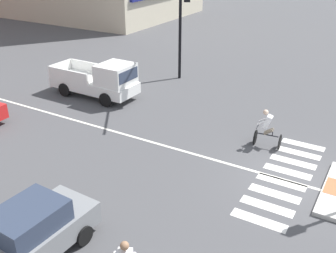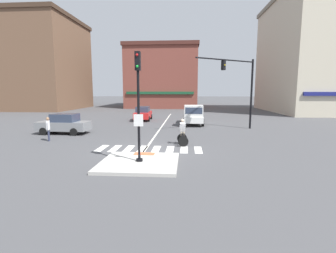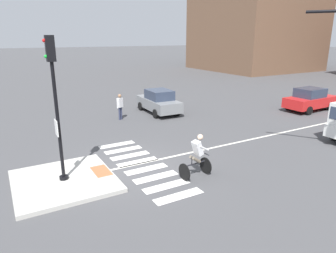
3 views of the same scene
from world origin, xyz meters
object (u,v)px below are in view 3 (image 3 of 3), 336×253
(signal_pole, at_px, (55,97))
(car_grey_cross_left, at_px, (159,101))
(pedestrian_at_curb_left, at_px, (120,105))
(car_red_westbound_distant, at_px, (310,99))
(cyclist, at_px, (197,155))

(signal_pole, xyz_separation_m, car_grey_cross_left, (-7.75, 8.09, -2.39))
(pedestrian_at_curb_left, bearing_deg, car_red_westbound_distant, 71.10)
(signal_pole, distance_m, cyclist, 5.48)
(pedestrian_at_curb_left, bearing_deg, cyclist, -3.25)
(signal_pole, distance_m, car_grey_cross_left, 11.45)
(car_grey_cross_left, bearing_deg, signal_pole, -46.24)
(car_red_westbound_distant, xyz_separation_m, car_grey_cross_left, (-4.79, -9.86, 0.00))
(car_grey_cross_left, bearing_deg, cyclist, -20.02)
(car_grey_cross_left, relative_size, cyclist, 2.47)
(car_red_westbound_distant, bearing_deg, pedestrian_at_curb_left, -108.90)
(car_grey_cross_left, bearing_deg, pedestrian_at_curb_left, -82.70)
(car_grey_cross_left, bearing_deg, car_red_westbound_distant, 64.08)
(car_red_westbound_distant, xyz_separation_m, cyclist, (4.93, -13.40, 0.06))
(cyclist, height_order, pedestrian_at_curb_left, cyclist)
(car_grey_cross_left, xyz_separation_m, pedestrian_at_curb_left, (0.39, -3.01, 0.17))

